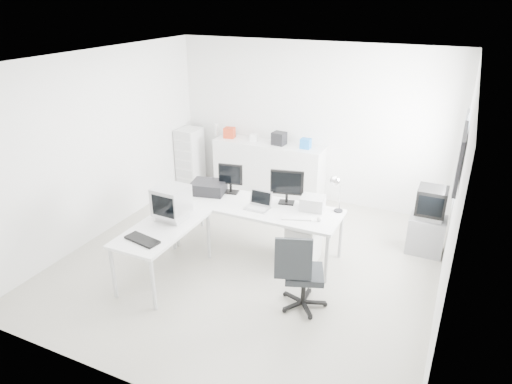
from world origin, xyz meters
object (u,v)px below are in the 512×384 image
at_px(main_desk, 257,229).
at_px(side_desk, 164,252).
at_px(drawer_pedestal, 304,242).
at_px(lcd_monitor_large, 287,187).
at_px(inkjet_printer, 208,187).
at_px(laptop, 257,201).
at_px(filing_cabinet, 190,157).
at_px(sideboard, 268,170).
at_px(lcd_monitor_small, 231,178).
at_px(office_chair, 304,270).
at_px(crt_tv, 431,204).
at_px(laser_printer, 313,203).
at_px(tv_cabinet, 426,235).
at_px(crt_monitor, 172,204).

bearing_deg(main_desk, side_desk, -127.69).
bearing_deg(drawer_pedestal, lcd_monitor_large, 150.26).
distance_m(inkjet_printer, laptop, 0.92).
distance_m(main_desk, lcd_monitor_large, 0.76).
height_order(side_desk, filing_cabinet, filing_cabinet).
relative_size(inkjet_printer, sideboard, 0.24).
xyz_separation_m(lcd_monitor_small, filing_cabinet, (-1.70, 1.53, -0.41)).
relative_size(side_desk, filing_cabinet, 1.23).
relative_size(laptop, filing_cabinet, 0.31).
xyz_separation_m(lcd_monitor_small, office_chair, (1.59, -1.18, -0.47)).
distance_m(main_desk, filing_cabinet, 2.88).
xyz_separation_m(lcd_monitor_small, crt_tv, (2.80, 0.79, -0.20)).
height_order(inkjet_printer, laser_printer, laser_printer).
bearing_deg(laser_printer, tv_cabinet, 22.13).
xyz_separation_m(side_desk, laser_printer, (1.60, 1.32, 0.47)).
xyz_separation_m(main_desk, laptop, (0.05, -0.10, 0.49)).
xyz_separation_m(main_desk, crt_tv, (2.25, 1.04, 0.40)).
height_order(lcd_monitor_small, filing_cabinet, lcd_monitor_small).
relative_size(crt_tv, filing_cabinet, 0.44).
distance_m(side_desk, crt_tv, 3.78).
height_order(lcd_monitor_small, lcd_monitor_large, lcd_monitor_large).
height_order(laptop, tv_cabinet, laptop).
bearing_deg(drawer_pedestal, laptop, -167.01).
xyz_separation_m(drawer_pedestal, crt_monitor, (-1.55, -0.90, 0.67)).
relative_size(inkjet_printer, crt_tv, 0.99).
xyz_separation_m(main_desk, office_chair, (1.04, -0.93, 0.13)).
bearing_deg(crt_monitor, drawer_pedestal, 32.35).
height_order(tv_cabinet, sideboard, sideboard).
relative_size(laser_printer, crt_monitor, 0.75).
height_order(drawer_pedestal, lcd_monitor_large, lcd_monitor_large).
distance_m(lcd_monitor_small, filing_cabinet, 2.33).
xyz_separation_m(inkjet_printer, lcd_monitor_small, (0.30, 0.15, 0.14)).
bearing_deg(lcd_monitor_small, inkjet_printer, -163.85).
distance_m(laptop, laser_printer, 0.77).
bearing_deg(inkjet_printer, crt_monitor, -102.19).
distance_m(side_desk, crt_monitor, 0.64).
bearing_deg(filing_cabinet, drawer_pedestal, -30.39).
xyz_separation_m(main_desk, laser_printer, (0.75, 0.22, 0.47)).
bearing_deg(crt_monitor, lcd_monitor_large, 44.72).
relative_size(side_desk, laser_printer, 4.32).
bearing_deg(office_chair, side_desk, 165.27).
relative_size(side_desk, crt_monitor, 3.26).
xyz_separation_m(crt_monitor, filing_cabinet, (-1.40, 2.63, -0.40)).
relative_size(office_chair, tv_cabinet, 1.83).
xyz_separation_m(inkjet_printer, sideboard, (0.19, 1.85, -0.33)).
bearing_deg(filing_cabinet, office_chair, -39.40).
distance_m(main_desk, crt_monitor, 1.34).
distance_m(inkjet_printer, sideboard, 1.89).
bearing_deg(laptop, sideboard, 111.52).
xyz_separation_m(side_desk, lcd_monitor_large, (1.20, 1.35, 0.62)).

